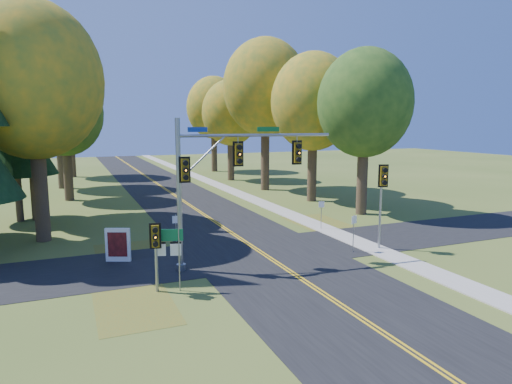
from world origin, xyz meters
name	(u,v)px	position (x,y,z in m)	size (l,w,h in m)	color
ground	(275,262)	(0.00, 0.00, 0.00)	(160.00, 160.00, 0.00)	#42571F
road_main	(275,262)	(0.00, 0.00, 0.01)	(8.00, 160.00, 0.02)	black
road_cross	(260,252)	(0.00, 2.00, 0.01)	(60.00, 6.00, 0.02)	black
centerline_left	(273,262)	(-0.10, 0.00, 0.03)	(0.10, 160.00, 0.01)	gold
centerline_right	(277,261)	(0.10, 0.00, 0.03)	(0.10, 160.00, 0.01)	gold
sidewalk_east	(374,249)	(6.20, 0.00, 0.03)	(1.60, 160.00, 0.06)	#9E998E
leaf_patch_w_near	(135,255)	(-6.50, 4.00, 0.01)	(4.00, 6.00, 0.00)	brown
leaf_patch_e	(327,226)	(6.80, 6.00, 0.01)	(3.50, 8.00, 0.00)	brown
leaf_patch_w_far	(135,305)	(-7.50, -3.00, 0.01)	(3.00, 5.00, 0.00)	brown
tree_w_a	(34,81)	(-11.13, 9.38, 9.49)	(8.00, 8.00, 14.15)	#38281C
tree_e_a	(365,104)	(11.57, 8.77, 8.53)	(7.20, 7.20, 12.73)	#38281C
tree_w_b	(30,76)	(-11.72, 16.29, 10.37)	(8.60, 8.60, 15.38)	#38281C
tree_e_b	(314,102)	(10.97, 15.58, 8.90)	(7.60, 7.60, 13.33)	#38281C
tree_w_c	(65,113)	(-9.54, 24.47, 7.94)	(6.80, 6.80, 11.91)	#38281C
tree_e_c	(266,88)	(9.88, 23.69, 10.66)	(8.80, 8.80, 15.79)	#38281C
tree_w_d	(58,97)	(-10.13, 33.18, 9.78)	(8.20, 8.20, 14.56)	#38281C
tree_e_d	(231,113)	(9.26, 32.87, 8.24)	(7.00, 7.00, 12.32)	#38281C
tree_w_e	(69,99)	(-8.92, 44.09, 10.07)	(8.40, 8.40, 14.97)	#38281C
tree_e_e	(214,108)	(10.47, 43.58, 9.19)	(7.80, 7.80, 13.74)	#38281C
pine_c	(10,85)	(-13.00, 16.00, 9.69)	(5.60, 5.60, 20.56)	#38281C
traffic_mast	(220,173)	(-2.81, 0.37, 4.72)	(8.09, 0.92, 7.34)	gray
east_signal_pole	(383,185)	(6.46, -0.20, 3.67)	(0.54, 0.65, 4.85)	#93959B
ped_signal_pole	(155,241)	(-6.44, -2.05, 2.26)	(0.48, 0.56, 3.03)	#95999D
route_sign_cluster	(168,247)	(-5.90, -1.95, 1.95)	(1.24, 0.43, 2.76)	gray
info_kiosk	(118,245)	(-7.46, 3.17, 0.88)	(1.24, 0.67, 1.76)	white
reg_sign_e_north	(321,210)	(5.96, 5.46, 1.34)	(0.36, 0.16, 1.96)	gray
reg_sign_e_south	(354,226)	(4.78, -0.01, 1.45)	(0.39, 0.15, 2.12)	gray
reg_sign_w	(176,226)	(-4.20, 4.15, 1.39)	(0.39, 0.08, 2.03)	gray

